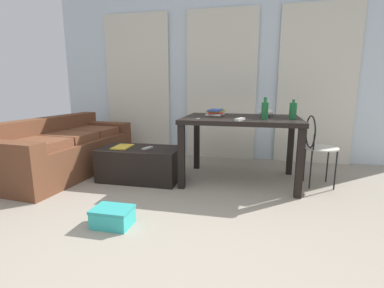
{
  "coord_description": "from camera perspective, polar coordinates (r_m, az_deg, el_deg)",
  "views": [
    {
      "loc": [
        0.54,
        -1.45,
        1.11
      ],
      "look_at": [
        -0.21,
        1.85,
        0.42
      ],
      "focal_mm": 26.24,
      "sensor_mm": 36.0,
      "label": 1
    }
  ],
  "objects": [
    {
      "name": "ground_plane",
      "position": [
        2.84,
        0.85,
        -11.47
      ],
      "size": [
        7.26,
        7.26,
        0.0
      ],
      "primitive_type": "plane",
      "color": "gray"
    },
    {
      "name": "wall_back",
      "position": [
        4.51,
        6.08,
        13.38
      ],
      "size": [
        5.37,
        0.1,
        2.53
      ],
      "primitive_type": "cube",
      "color": "silver",
      "rests_on": "ground"
    },
    {
      "name": "curtains",
      "position": [
        4.42,
        5.9,
        11.62
      ],
      "size": [
        3.82,
        0.03,
        2.25
      ],
      "color": "beige",
      "rests_on": "ground"
    },
    {
      "name": "couch",
      "position": [
        4.02,
        -24.41,
        -1.23
      ],
      "size": [
        0.97,
        1.94,
        0.72
      ],
      "color": "brown",
      "rests_on": "ground"
    },
    {
      "name": "coffee_table",
      "position": [
        3.47,
        -10.39,
        -3.96
      ],
      "size": [
        0.95,
        0.53,
        0.39
      ],
      "color": "black",
      "rests_on": "ground"
    },
    {
      "name": "craft_table",
      "position": [
        3.32,
        9.94,
        3.72
      ],
      "size": [
        1.32,
        0.92,
        0.77
      ],
      "color": "black",
      "rests_on": "ground"
    },
    {
      "name": "wire_chair",
      "position": [
        3.44,
        23.87,
        0.34
      ],
      "size": [
        0.37,
        0.38,
        0.8
      ],
      "color": "silver",
      "rests_on": "ground"
    },
    {
      "name": "bottle_near",
      "position": [
        3.25,
        19.83,
        6.39
      ],
      "size": [
        0.08,
        0.08,
        0.21
      ],
      "color": "#195B2D",
      "rests_on": "craft_table"
    },
    {
      "name": "bottle_far",
      "position": [
        3.14,
        14.59,
        6.66
      ],
      "size": [
        0.07,
        0.07,
        0.24
      ],
      "color": "#195B2D",
      "rests_on": "craft_table"
    },
    {
      "name": "bowl",
      "position": [
        3.45,
        14.8,
        6.21
      ],
      "size": [
        0.16,
        0.16,
        0.09
      ],
      "primitive_type": "ellipsoid",
      "color": "beige",
      "rests_on": "craft_table"
    },
    {
      "name": "book_stack",
      "position": [
        3.52,
        4.78,
        6.46
      ],
      "size": [
        0.22,
        0.29,
        0.07
      ],
      "color": "silver",
      "rests_on": "craft_table"
    },
    {
      "name": "tv_remote_on_table",
      "position": [
        2.98,
        9.69,
        4.97
      ],
      "size": [
        0.1,
        0.19,
        0.02
      ],
      "primitive_type": "cube",
      "rotation": [
        0.0,
        0.0,
        -0.32
      ],
      "color": "#B7B7B2",
      "rests_on": "craft_table"
    },
    {
      "name": "scissors",
      "position": [
        3.13,
        1.47,
        5.27
      ],
      "size": [
        0.05,
        0.11,
        0.0
      ],
      "color": "#9EA0A5",
      "rests_on": "craft_table"
    },
    {
      "name": "tv_remote_primary",
      "position": [
        3.36,
        -9.04,
        -0.83
      ],
      "size": [
        0.1,
        0.15,
        0.02
      ],
      "primitive_type": "cube",
      "rotation": [
        0.0,
        0.0,
        -0.36
      ],
      "color": "#B7B7B2",
      "rests_on": "coffee_table"
    },
    {
      "name": "magazine",
      "position": [
        3.51,
        -13.92,
        -0.54
      ],
      "size": [
        0.21,
        0.3,
        0.01
      ],
      "primitive_type": "cube",
      "rotation": [
        0.0,
        0.0,
        0.05
      ],
      "color": "gold",
      "rests_on": "coffee_table"
    },
    {
      "name": "shoebox",
      "position": [
        2.44,
        -15.81,
        -14.03
      ],
      "size": [
        0.31,
        0.23,
        0.15
      ],
      "color": "#33B2AD",
      "rests_on": "ground"
    }
  ]
}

